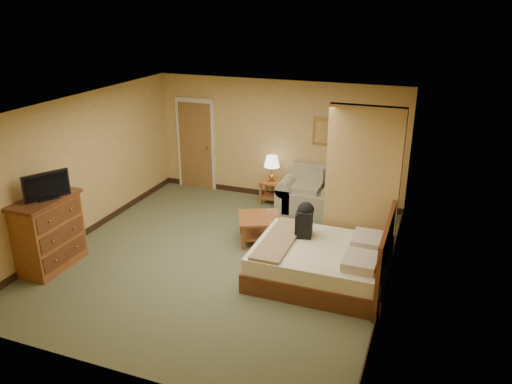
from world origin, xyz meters
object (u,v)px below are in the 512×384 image
at_px(dresser, 49,233).
at_px(coffee_table, 260,224).
at_px(loveseat, 323,198).
at_px(bed, 325,262).

bearing_deg(dresser, coffee_table, 35.79).
bearing_deg(dresser, loveseat, 46.55).
distance_m(loveseat, coffee_table, 1.91).
distance_m(loveseat, bed, 2.76).
distance_m(coffee_table, dresser, 3.55).
relative_size(loveseat, coffee_table, 1.85).
xyz_separation_m(coffee_table, bed, (1.42, -0.92, -0.03)).
distance_m(dresser, bed, 4.45).
relative_size(coffee_table, bed, 0.47).
xyz_separation_m(loveseat, coffee_table, (-0.75, -1.75, 0.04)).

